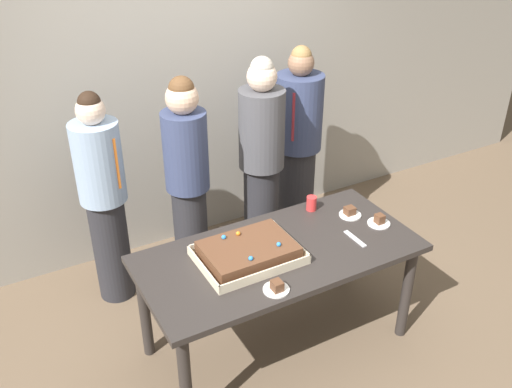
% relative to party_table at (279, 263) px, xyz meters
% --- Properties ---
extents(ground_plane, '(12.00, 12.00, 0.00)m').
position_rel_party_table_xyz_m(ground_plane, '(0.00, 0.00, -0.67)').
color(ground_plane, brown).
extents(interior_back_panel, '(8.00, 0.12, 3.00)m').
position_rel_party_table_xyz_m(interior_back_panel, '(0.00, 1.60, 0.83)').
color(interior_back_panel, '#9E998E').
rests_on(interior_back_panel, ground_plane).
extents(party_table, '(1.74, 0.83, 0.76)m').
position_rel_party_table_xyz_m(party_table, '(0.00, 0.00, 0.00)').
color(party_table, '#2D2826').
rests_on(party_table, ground_plane).
extents(sheet_cake, '(0.60, 0.45, 0.13)m').
position_rel_party_table_xyz_m(sheet_cake, '(-0.21, 0.02, 0.14)').
color(sheet_cake, beige).
rests_on(sheet_cake, party_table).
extents(plated_slice_near_left, '(0.15, 0.15, 0.07)m').
position_rel_party_table_xyz_m(plated_slice_near_left, '(-0.21, -0.32, 0.12)').
color(plated_slice_near_left, white).
rests_on(plated_slice_near_left, party_table).
extents(plated_slice_near_right, '(0.15, 0.15, 0.07)m').
position_rel_party_table_xyz_m(plated_slice_near_right, '(0.73, -0.06, 0.12)').
color(plated_slice_near_right, white).
rests_on(plated_slice_near_right, party_table).
extents(plated_slice_far_left, '(0.15, 0.15, 0.06)m').
position_rel_party_table_xyz_m(plated_slice_far_left, '(0.63, 0.12, 0.11)').
color(plated_slice_far_left, white).
rests_on(plated_slice_far_left, party_table).
extents(drink_cup_nearest, '(0.07, 0.07, 0.10)m').
position_rel_party_table_xyz_m(drink_cup_nearest, '(0.44, 0.31, 0.14)').
color(drink_cup_nearest, red).
rests_on(drink_cup_nearest, party_table).
extents(cake_server_utensil, '(0.03, 0.20, 0.01)m').
position_rel_party_table_xyz_m(cake_server_utensil, '(0.48, -0.12, 0.10)').
color(cake_server_utensil, silver).
rests_on(cake_server_utensil, party_table).
extents(person_serving_front, '(0.34, 0.34, 1.71)m').
position_rel_party_table_xyz_m(person_serving_front, '(0.36, 0.86, 0.22)').
color(person_serving_front, '#28282D').
rests_on(person_serving_front, ground_plane).
extents(person_green_shirt_behind, '(0.31, 0.31, 1.68)m').
position_rel_party_table_xyz_m(person_green_shirt_behind, '(-0.26, 0.81, 0.23)').
color(person_green_shirt_behind, '#28282D').
rests_on(person_green_shirt_behind, ground_plane).
extents(person_striped_tie_right, '(0.33, 0.33, 1.60)m').
position_rel_party_table_xyz_m(person_striped_tie_right, '(-0.79, 1.04, 0.16)').
color(person_striped_tie_right, '#28282D').
rests_on(person_striped_tie_right, ground_plane).
extents(person_far_right_suit, '(0.38, 0.38, 1.66)m').
position_rel_party_table_xyz_m(person_far_right_suit, '(0.83, 1.09, 0.19)').
color(person_far_right_suit, '#28282D').
rests_on(person_far_right_suit, ground_plane).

